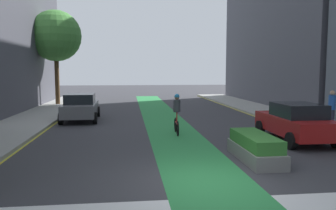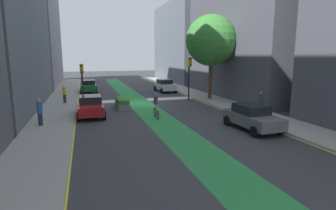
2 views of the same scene
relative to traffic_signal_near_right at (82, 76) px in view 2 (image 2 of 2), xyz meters
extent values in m
plane|color=#38383D|center=(-5.41, 1.47, -2.70)|extent=(120.00, 120.00, 0.00)
cube|color=#2D8C47|center=(-5.32, 1.47, -2.69)|extent=(2.40, 60.00, 0.01)
cube|color=silver|center=(-5.41, -0.53, -2.69)|extent=(12.00, 1.80, 0.01)
cube|color=#9E9E99|center=(-12.91, 1.47, -2.62)|extent=(3.00, 60.00, 0.15)
cube|color=yellow|center=(-11.41, 1.47, -2.69)|extent=(0.16, 60.00, 0.01)
cube|color=#9E9E99|center=(2.09, 1.47, -2.62)|extent=(3.00, 60.00, 0.15)
cube|color=yellow|center=(0.59, 1.47, -2.69)|extent=(0.16, 60.00, 0.01)
cube|color=slate|center=(-17.78, -19.59, 4.13)|extent=(6.72, 17.87, 13.66)
cube|color=#4C4C56|center=(-18.60, 0.24, 4.12)|extent=(8.38, 17.54, 13.64)
cube|color=gray|center=(7.24, -19.37, 5.13)|extent=(7.31, 18.32, 15.65)
cylinder|color=black|center=(0.00, -0.12, -0.78)|extent=(0.16, 0.16, 3.83)
cube|color=gold|center=(0.00, 0.08, 0.66)|extent=(0.35, 0.28, 0.95)
sphere|color=#3F0A0A|center=(0.00, 0.22, 0.96)|extent=(0.20, 0.20, 0.20)
sphere|color=yellow|center=(0.00, 0.22, 0.66)|extent=(0.20, 0.20, 0.20)
sphere|color=#0C3814|center=(0.00, 0.22, 0.36)|extent=(0.20, 0.20, 0.20)
cylinder|color=black|center=(-10.59, 1.01, -0.47)|extent=(0.16, 0.16, 4.45)
cube|color=gold|center=(-10.59, 1.21, 1.27)|extent=(0.35, 0.28, 0.95)
sphere|color=#3F0A0A|center=(-10.59, 1.35, 1.57)|extent=(0.20, 0.20, 0.20)
sphere|color=yellow|center=(-10.59, 1.35, 1.27)|extent=(0.20, 0.20, 0.20)
sphere|color=#0C3814|center=(-10.59, 1.35, 0.97)|extent=(0.20, 0.20, 0.20)
cube|color=#196033|center=(-0.69, -8.39, -2.03)|extent=(1.93, 4.25, 0.70)
cube|color=black|center=(-0.70, -8.59, -1.40)|extent=(1.66, 2.05, 0.55)
cylinder|color=black|center=(-1.54, -6.90, -2.38)|extent=(0.24, 0.65, 0.64)
cylinder|color=black|center=(0.26, -6.95, -2.38)|extent=(0.24, 0.65, 0.64)
cylinder|color=black|center=(-1.63, -9.84, -2.38)|extent=(0.24, 0.65, 0.64)
cylinder|color=black|center=(0.16, -9.89, -2.38)|extent=(0.24, 0.65, 0.64)
cube|color=#A51919|center=(-0.56, 6.16, -2.03)|extent=(1.80, 4.20, 0.70)
cube|color=black|center=(-0.56, 5.96, -1.40)|extent=(1.60, 2.00, 0.55)
cylinder|color=black|center=(-1.46, 7.63, -2.38)|extent=(0.22, 0.64, 0.64)
cylinder|color=black|center=(0.34, 7.63, -2.38)|extent=(0.22, 0.64, 0.64)
cylinder|color=black|center=(-1.46, 4.69, -2.38)|extent=(0.22, 0.64, 0.64)
cylinder|color=black|center=(0.34, 4.69, -2.38)|extent=(0.22, 0.64, 0.64)
cube|color=silver|center=(-10.17, -6.37, -2.03)|extent=(1.97, 4.27, 0.70)
cube|color=black|center=(-10.16, -6.57, -1.40)|extent=(1.68, 2.06, 0.55)
cylinder|color=black|center=(-11.13, -4.93, -2.38)|extent=(0.25, 0.65, 0.64)
cylinder|color=black|center=(-9.33, -4.86, -2.38)|extent=(0.25, 0.65, 0.64)
cylinder|color=black|center=(-11.01, -7.87, -2.38)|extent=(0.25, 0.65, 0.64)
cylinder|color=black|center=(-9.21, -7.80, -2.38)|extent=(0.25, 0.65, 0.64)
cube|color=slate|center=(-10.15, 13.11, -2.03)|extent=(1.93, 4.25, 0.70)
cube|color=black|center=(-10.15, 12.91, -1.40)|extent=(1.66, 2.05, 0.55)
cylinder|color=black|center=(-11.10, 14.55, -2.38)|extent=(0.24, 0.65, 0.64)
cylinder|color=black|center=(-9.30, 14.60, -2.38)|extent=(0.24, 0.65, 0.64)
cylinder|color=black|center=(-11.01, 11.61, -2.38)|extent=(0.24, 0.65, 0.64)
cylinder|color=black|center=(-9.21, 11.67, -2.38)|extent=(0.24, 0.65, 0.64)
torus|color=black|center=(-5.19, 8.72, -2.36)|extent=(0.09, 0.68, 0.68)
torus|color=black|center=(-5.23, 7.68, -2.36)|extent=(0.09, 0.68, 0.68)
cylinder|color=red|center=(-5.21, 8.20, -2.18)|extent=(0.10, 0.95, 0.06)
cylinder|color=red|center=(-5.21, 8.05, -1.91)|extent=(0.05, 0.05, 0.50)
cylinder|color=#3F3F47|center=(-5.21, 8.05, -1.38)|extent=(0.32, 0.32, 0.55)
sphere|color=#8C6647|center=(-5.21, 8.05, -1.00)|extent=(0.22, 0.22, 0.22)
sphere|color=#268CCC|center=(-5.21, 8.05, -0.96)|extent=(0.23, 0.23, 0.23)
cylinder|color=#262638|center=(1.69, -0.03, -2.15)|extent=(0.28, 0.28, 0.79)
cylinder|color=gold|center=(1.69, -0.03, -1.40)|extent=(0.34, 0.34, 0.71)
sphere|color=beige|center=(1.69, -0.03, -0.93)|extent=(0.23, 0.23, 0.23)
cylinder|color=#262638|center=(-13.87, 8.70, -2.19)|extent=(0.28, 0.28, 0.71)
cylinder|color=#3F3F47|center=(-13.87, 8.70, -1.52)|extent=(0.34, 0.34, 0.63)
sphere|color=tan|center=(-13.87, 8.70, -1.10)|extent=(0.21, 0.21, 0.21)
cylinder|color=#262638|center=(2.64, 8.67, -2.14)|extent=(0.28, 0.28, 0.81)
cylinder|color=#2659B2|center=(2.64, 8.67, -1.37)|extent=(0.34, 0.34, 0.72)
sphere|color=tan|center=(2.64, 8.67, -0.89)|extent=(0.23, 0.23, 0.23)
cylinder|color=brown|center=(-12.70, 1.65, -0.46)|extent=(0.36, 0.36, 4.17)
sphere|color=#387F33|center=(-12.70, 1.65, 3.43)|extent=(5.16, 5.16, 5.16)
cube|color=slate|center=(-3.32, 3.43, -2.47)|extent=(1.01, 2.85, 0.45)
cube|color=#33722D|center=(-3.32, 3.43, -2.05)|extent=(0.91, 2.57, 0.40)
camera|label=1|loc=(-7.37, -6.87, 0.19)|focal=36.04mm
camera|label=2|loc=(-0.21, 27.52, 1.88)|focal=29.23mm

